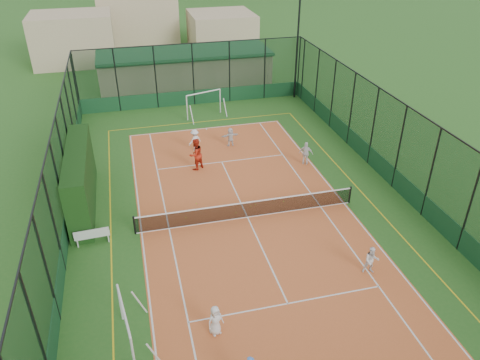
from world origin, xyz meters
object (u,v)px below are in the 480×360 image
object	(u,v)px
floodlight_ne	(297,49)
white_bench	(92,235)
coach	(196,154)
child_far_left	(195,140)
child_far_right	(306,153)
child_near_left	(215,320)
futsal_goal_near	(126,327)
futsal_goal_far	(204,104)
clubhouse	(185,68)
child_near_right	(371,260)
child_far_back	(230,137)

from	to	relation	value
floodlight_ne	white_bench	size ratio (longest dim) A/B	5.04
floodlight_ne	coach	distance (m)	15.18
child_far_left	child_far_right	distance (m)	7.40
child_near_left	futsal_goal_near	bearing A→B (deg)	156.13
futsal_goal_far	child_far_left	bearing A→B (deg)	-123.80
clubhouse	child_near_right	xyz separation A→B (m)	(4.16, -27.47, -0.89)
floodlight_ne	futsal_goal_far	distance (m)	9.18
futsal_goal_near	child_near_right	distance (m)	10.67
futsal_goal_near	coach	size ratio (longest dim) A/B	1.38
child_far_back	futsal_goal_near	bearing A→B (deg)	57.56
child_far_right	child_far_back	size ratio (longest dim) A/B	1.17
futsal_goal_near	child_near_right	bearing A→B (deg)	-90.01
futsal_goal_near	futsal_goal_far	bearing A→B (deg)	-25.40
child_far_right	coach	world-z (taller)	coach
child_near_left	futsal_goal_far	bearing A→B (deg)	61.25
child_far_left	child_far_back	world-z (taller)	child_far_left
floodlight_ne	child_far_left	bearing A→B (deg)	-140.88
child_near_right	child_far_left	bearing A→B (deg)	126.43
child_near_left	child_near_right	bearing A→B (deg)	-6.53
child_near_left	coach	bearing A→B (deg)	64.14
child_near_left	child_far_back	xyz separation A→B (m)	(4.27, 15.79, -0.01)
child_far_left	child_far_back	bearing A→B (deg)	154.00
clubhouse	coach	distance (m)	16.19
floodlight_ne	child_near_right	size ratio (longest dim) A/B	6.09
clubhouse	white_bench	distance (m)	23.60
floodlight_ne	child_far_right	size ratio (longest dim) A/B	5.47
clubhouse	child_far_left	world-z (taller)	clubhouse
child_far_back	floodlight_ne	bearing A→B (deg)	-139.92
child_near_left	clubhouse	bearing A→B (deg)	64.28
coach	child_far_back	bearing A→B (deg)	-168.57
child_far_left	child_far_right	xyz separation A→B (m)	(6.44, -3.65, 0.01)
child_far_back	child_near_right	bearing A→B (deg)	95.61
white_bench	child_far_back	size ratio (longest dim) A/B	1.27
child_far_left	floodlight_ne	bearing A→B (deg)	-169.73
futsal_goal_far	child_near_right	world-z (taller)	futsal_goal_far
child_far_left	coach	bearing A→B (deg)	53.17
child_far_right	clubhouse	bearing A→B (deg)	-43.54
coach	futsal_goal_far	bearing A→B (deg)	-136.19
clubhouse	child_far_back	bearing A→B (deg)	-85.31
child_far_left	futsal_goal_far	bearing A→B (deg)	-135.02
child_far_left	futsal_goal_near	bearing A→B (deg)	43.00
white_bench	child_near_left	size ratio (longest dim) A/B	1.26
coach	floodlight_ne	bearing A→B (deg)	-166.51
futsal_goal_near	child_far_left	distance (m)	16.23
white_bench	child_far_right	world-z (taller)	child_far_right
futsal_goal_far	floodlight_ne	bearing A→B (deg)	-1.80
floodlight_ne	futsal_goal_far	xyz separation A→B (m)	(-8.29, -2.35, -3.16)
futsal_goal_near	child_far_right	distance (m)	16.45
white_bench	coach	size ratio (longest dim) A/B	0.81
futsal_goal_far	child_near_right	size ratio (longest dim) A/B	2.21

